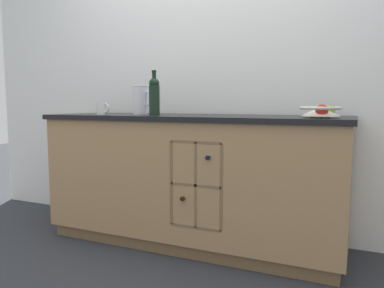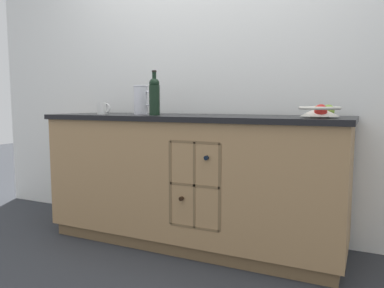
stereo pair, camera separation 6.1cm
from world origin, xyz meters
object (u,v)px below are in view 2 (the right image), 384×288
Objects in this scene: white_pitcher at (142,99)px; standing_wine_bottle at (154,95)px; ceramic_mug at (103,108)px; fruit_bowl at (320,111)px.

standing_wine_bottle reaches higher than white_pitcher.
fruit_bowl is at bearing 0.65° from ceramic_mug.
standing_wine_bottle is at bearing -30.42° from white_pitcher.
standing_wine_bottle reaches higher than ceramic_mug.
fruit_bowl is at bearing -5.03° from white_pitcher.
white_pitcher is at bearing 149.58° from standing_wine_bottle.
white_pitcher reaches higher than ceramic_mug.
ceramic_mug is 0.45m from standing_wine_bottle.
fruit_bowl is 0.76× the size of standing_wine_bottle.
ceramic_mug reaches higher than fruit_bowl.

